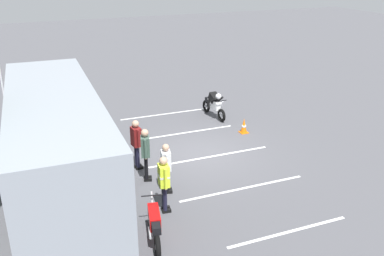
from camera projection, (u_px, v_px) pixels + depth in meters
The scene contains 14 objects.
ground_plane at pixel (200, 154), 16.04m from camera, with size 80.00×80.00×0.00m, color #4C4C51.
tour_bus at pixel (57, 147), 12.63m from camera, with size 9.32×2.78×3.25m.
spectator_far_left at pixel (164, 179), 12.00m from camera, with size 0.58×0.35×1.75m.
spectator_left at pixel (166, 164), 13.04m from camera, with size 0.58×0.37×1.65m.
spectator_centre at pixel (146, 150), 13.73m from camera, with size 0.57×0.39×1.82m.
spectator_right at pixel (136, 140), 14.50m from camera, with size 0.58×0.34×1.80m.
parked_motorcycle_silver at pixel (155, 224), 10.97m from camera, with size 2.03×0.71×0.99m.
stunt_motorcycle at pixel (214, 104), 19.54m from camera, with size 2.05×0.58×1.23m.
traffic_cone at pixel (244, 126), 17.85m from camera, with size 0.34×0.34×0.63m.
bay_line_a at pixel (289, 232), 11.45m from camera, with size 0.14×3.69×0.01m.
bay_line_b at pixel (243, 188), 13.61m from camera, with size 0.15×4.35×0.01m.
bay_line_c at pixel (210, 157), 15.78m from camera, with size 0.16×4.74×0.01m.
bay_line_d at pixel (185, 133), 17.94m from camera, with size 0.15×4.33×0.01m.
bay_line_e at pixel (165, 114), 20.11m from camera, with size 0.15×4.29×0.01m.
Camera 1 is at (-13.30, 5.87, 6.85)m, focal length 39.80 mm.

